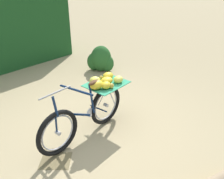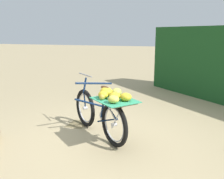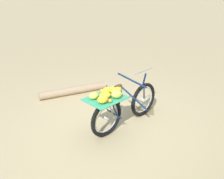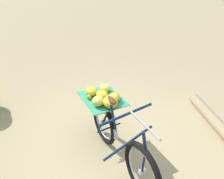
{
  "view_description": "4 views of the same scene",
  "coord_description": "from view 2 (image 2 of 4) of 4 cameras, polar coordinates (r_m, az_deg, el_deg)",
  "views": [
    {
      "loc": [
        0.27,
        -3.43,
        2.5
      ],
      "look_at": [
        0.22,
        -0.0,
        0.73
      ],
      "focal_mm": 37.42,
      "sensor_mm": 36.0,
      "label": 1
    },
    {
      "loc": [
        3.69,
        1.25,
        1.79
      ],
      "look_at": [
        0.09,
        0.07,
        0.93
      ],
      "focal_mm": 40.17,
      "sensor_mm": 36.0,
      "label": 2
    },
    {
      "loc": [
        -0.37,
        3.99,
        2.74
      ],
      "look_at": [
        0.01,
        0.12,
        0.95
      ],
      "focal_mm": 40.16,
      "sensor_mm": 36.0,
      "label": 3
    },
    {
      "loc": [
        -2.23,
        -1.01,
        2.38
      ],
      "look_at": [
        0.22,
        0.01,
        0.9
      ],
      "focal_mm": 33.58,
      "sensor_mm": 36.0,
      "label": 4
    }
  ],
  "objects": [
    {
      "name": "ground_plane",
      "position": [
        4.29,
        -0.54,
        -11.86
      ],
      "size": [
        60.0,
        60.0,
        0.0
      ],
      "primitive_type": "plane",
      "color": "tan"
    },
    {
      "name": "leaf_litter_patch",
      "position": [
        5.1,
        -7.8,
        -7.8
      ],
      "size": [
        0.44,
        0.36,
        0.01
      ],
      "primitive_type": "cube",
      "color": "olive",
      "rests_on": "ground_plane"
    },
    {
      "name": "bicycle",
      "position": [
        4.28,
        -2.28,
        -4.62
      ],
      "size": [
        1.38,
        1.55,
        1.03
      ],
      "rotation": [
        0.0,
        0.0,
        -2.27
      ],
      "color": "black",
      "rests_on": "ground_plane"
    }
  ]
}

